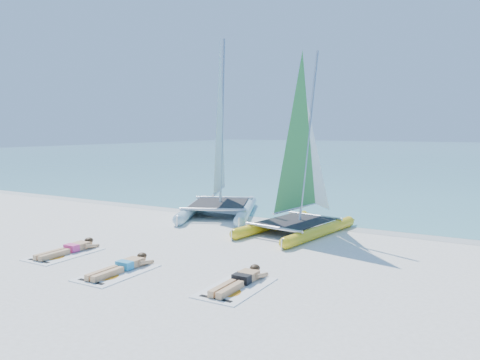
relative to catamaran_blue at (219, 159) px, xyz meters
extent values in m
plane|color=white|center=(2.30, -5.37, -2.06)|extent=(140.00, 140.00, 0.00)
cube|color=#78C6C9|center=(2.30, 57.63, -2.05)|extent=(140.00, 115.00, 0.01)
cube|color=silver|center=(2.30, 0.13, -2.06)|extent=(140.00, 1.40, 0.01)
cylinder|color=#B5DAED|center=(-0.89, -0.50, -1.86)|extent=(2.18, 4.31, 0.40)
cone|color=#B5DAED|center=(-1.88, 1.79, -1.86)|extent=(0.58, 0.68, 0.38)
cylinder|color=#B5DAED|center=(0.97, 0.31, -1.86)|extent=(2.18, 4.31, 0.40)
cone|color=#B5DAED|center=(-0.03, 2.60, -1.86)|extent=(0.58, 0.68, 0.38)
cube|color=black|center=(0.04, -0.10, -1.63)|extent=(2.78, 3.06, 0.03)
cylinder|color=silver|center=(-0.28, 0.65, 1.49)|extent=(0.56, 1.13, 6.24)
cylinder|color=yellow|center=(2.91, -1.43, -1.89)|extent=(0.93, 3.83, 0.34)
cone|color=yellow|center=(3.24, 0.66, -1.89)|extent=(0.39, 0.53, 0.32)
cylinder|color=yellow|center=(4.60, -1.69, -1.89)|extent=(0.93, 3.83, 0.34)
cone|color=yellow|center=(4.93, 0.39, -1.89)|extent=(0.39, 0.53, 0.32)
cube|color=black|center=(3.76, -1.56, -1.69)|extent=(1.95, 2.33, 0.03)
cylinder|color=silver|center=(3.86, -0.88, 0.94)|extent=(0.23, 1.01, 5.27)
cube|color=white|center=(-0.35, -6.83, -2.05)|extent=(1.00, 1.85, 0.02)
cube|color=#DBB073|center=(-0.35, -6.40, -1.94)|extent=(0.36, 0.55, 0.17)
cube|color=#E93688|center=(-0.35, -6.60, -1.93)|extent=(0.37, 0.22, 0.17)
cube|color=#DBB073|center=(-0.35, -7.20, -1.97)|extent=(0.31, 0.85, 0.13)
sphere|color=#DBB073|center=(-0.35, -6.03, -1.90)|extent=(0.21, 0.21, 0.21)
ellipsoid|color=#332112|center=(-0.35, -6.02, -1.86)|extent=(0.22, 0.24, 0.15)
cube|color=white|center=(1.94, -7.30, -2.05)|extent=(1.00, 1.85, 0.02)
cube|color=#DBB073|center=(1.94, -6.87, -1.94)|extent=(0.36, 0.55, 0.17)
cube|color=#2590C5|center=(1.94, -7.07, -1.93)|extent=(0.37, 0.22, 0.17)
cube|color=#DBB073|center=(1.94, -7.67, -1.97)|extent=(0.31, 0.85, 0.13)
sphere|color=#DBB073|center=(1.94, -6.50, -1.90)|extent=(0.21, 0.21, 0.21)
ellipsoid|color=#332112|center=(1.94, -6.49, -1.86)|extent=(0.22, 0.24, 0.15)
cube|color=white|center=(4.71, -6.83, -2.05)|extent=(1.00, 1.85, 0.02)
cube|color=#DBB073|center=(4.71, -6.40, -1.94)|extent=(0.36, 0.55, 0.17)
cube|color=black|center=(4.71, -6.60, -1.93)|extent=(0.37, 0.22, 0.17)
cube|color=#DBB073|center=(4.71, -7.20, -1.97)|extent=(0.31, 0.85, 0.13)
sphere|color=#DBB073|center=(4.71, -6.03, -1.90)|extent=(0.21, 0.21, 0.21)
ellipsoid|color=#332112|center=(4.71, -6.02, -1.86)|extent=(0.22, 0.24, 0.15)
camera|label=1|loc=(9.31, -14.66, 1.10)|focal=35.00mm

